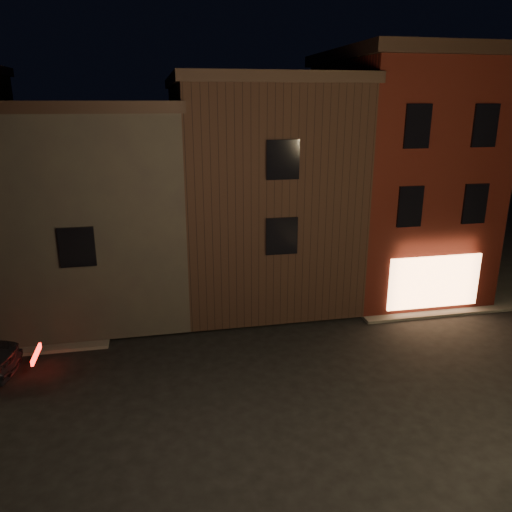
# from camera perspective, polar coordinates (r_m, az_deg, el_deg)

# --- Properties ---
(ground) EXTENTS (120.00, 120.00, 0.00)m
(ground) POSITION_cam_1_polar(r_m,az_deg,el_deg) (14.92, 2.38, -17.50)
(ground) COLOR black
(ground) RESTS_ON ground
(sidewalk_far_right) EXTENTS (30.00, 30.00, 0.12)m
(sidewalk_far_right) POSITION_cam_1_polar(r_m,az_deg,el_deg) (40.23, 23.67, 3.69)
(sidewalk_far_right) COLOR #2D2B28
(sidewalk_far_right) RESTS_ON ground
(corner_building) EXTENTS (6.50, 8.50, 10.50)m
(corner_building) POSITION_cam_1_polar(r_m,az_deg,el_deg) (24.24, 15.78, 9.28)
(corner_building) COLOR #3F100B
(corner_building) RESTS_ON ground
(row_building_a) EXTENTS (7.30, 10.30, 9.40)m
(row_building_a) POSITION_cam_1_polar(r_m,az_deg,el_deg) (23.12, -0.17, 8.14)
(row_building_a) COLOR black
(row_building_a) RESTS_ON ground
(row_building_b) EXTENTS (7.80, 10.30, 8.40)m
(row_building_b) POSITION_cam_1_polar(r_m,az_deg,el_deg) (22.91, -18.34, 5.91)
(row_building_b) COLOR black
(row_building_b) RESTS_ON ground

